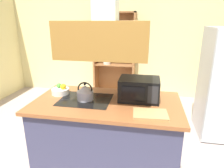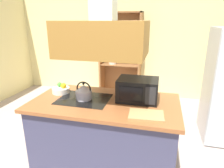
{
  "view_description": "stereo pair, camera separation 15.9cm",
  "coord_description": "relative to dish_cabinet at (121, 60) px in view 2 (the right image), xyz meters",
  "views": [
    {
      "loc": [
        0.45,
        -1.88,
        1.81
      ],
      "look_at": [
        -0.01,
        0.58,
        1.0
      ],
      "focal_mm": 32.27,
      "sensor_mm": 36.0,
      "label": 1
    },
    {
      "loc": [
        0.61,
        -1.85,
        1.81
      ],
      "look_at": [
        -0.01,
        0.58,
        1.0
      ],
      "focal_mm": 32.27,
      "sensor_mm": 36.0,
      "label": 2
    }
  ],
  "objects": [
    {
      "name": "dish_cabinet",
      "position": [
        0.0,
        0.0,
        0.0
      ],
      "size": [
        0.96,
        0.4,
        1.97
      ],
      "color": "#986236",
      "rests_on": "ground"
    },
    {
      "name": "fruit_bowl",
      "position": [
        -0.28,
        -2.42,
        0.06
      ],
      "size": [
        0.22,
        0.22,
        0.14
      ],
      "color": "silver",
      "rests_on": "kitchen_island"
    },
    {
      "name": "range_hood",
      "position": [
        0.35,
        -2.55,
        0.85
      ],
      "size": [
        0.9,
        0.7,
        1.26
      ],
      "color": "olive"
    },
    {
      "name": "cutting_board",
      "position": [
        0.85,
        -2.81,
        0.03
      ],
      "size": [
        0.36,
        0.26,
        0.02
      ],
      "primitive_type": "cube",
      "rotation": [
        0.0,
        0.0,
        0.07
      ],
      "color": "#A88750",
      "rests_on": "kitchen_island"
    },
    {
      "name": "kettle",
      "position": [
        0.09,
        -2.55,
        0.11
      ],
      "size": [
        0.19,
        0.19,
        0.22
      ],
      "color": "#B5B1C2",
      "rests_on": "kitchen_island"
    },
    {
      "name": "kitchen_island",
      "position": [
        0.35,
        -2.55,
        -0.43
      ],
      "size": [
        1.7,
        0.93,
        0.9
      ],
      "color": "#3A3B57",
      "rests_on": "ground"
    },
    {
      "name": "microwave",
      "position": [
        0.71,
        -2.43,
        0.15
      ],
      "size": [
        0.46,
        0.35,
        0.26
      ],
      "color": "black",
      "rests_on": "kitchen_island"
    },
    {
      "name": "wall_back",
      "position": [
        0.36,
        0.22,
        0.47
      ],
      "size": [
        6.0,
        0.12,
        2.7
      ],
      "primitive_type": "cube",
      "color": "beige",
      "rests_on": "ground"
    }
  ]
}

